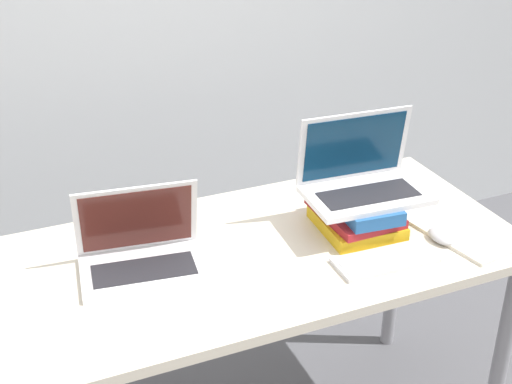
{
  "coord_description": "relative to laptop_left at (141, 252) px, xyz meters",
  "views": [
    {
      "loc": [
        -0.6,
        -1.21,
        1.82
      ],
      "look_at": [
        0.07,
        0.35,
        0.95
      ],
      "focal_mm": 50.0,
      "sensor_mm": 36.0,
      "label": 1
    }
  ],
  "objects": [
    {
      "name": "book_stack",
      "position": [
        0.64,
        -0.04,
        0.0
      ],
      "size": [
        0.23,
        0.28,
        0.1
      ],
      "color": "gold",
      "rests_on": "desk"
    },
    {
      "name": "laptop_left",
      "position": [
        0.0,
        0.0,
        0.0
      ],
      "size": [
        0.35,
        0.26,
        0.23
      ],
      "color": "silver",
      "rests_on": "desk"
    },
    {
      "name": "laptop_on_books",
      "position": [
        0.65,
        -0.02,
        0.1
      ],
      "size": [
        0.36,
        0.24,
        0.23
      ],
      "color": "silver",
      "rests_on": "book_stack"
    },
    {
      "name": "notepad",
      "position": [
        0.91,
        -0.2,
        -0.04
      ],
      "size": [
        0.25,
        0.33,
        0.01
      ],
      "color": "silver",
      "rests_on": "desk"
    },
    {
      "name": "desk",
      "position": [
        0.25,
        -0.04,
        -0.13
      ],
      "size": [
        1.64,
        0.71,
        0.77
      ],
      "color": "beige",
      "rests_on": "ground_plane"
    },
    {
      "name": "mouse",
      "position": [
        0.82,
        -0.2,
        -0.03
      ],
      "size": [
        0.06,
        0.1,
        0.03
      ],
      "color": "#B2B2B7",
      "rests_on": "desk"
    },
    {
      "name": "wireless_keyboard",
      "position": [
        0.61,
        -0.24,
        -0.04
      ],
      "size": [
        0.29,
        0.13,
        0.01
      ],
      "color": "silver",
      "rests_on": "desk"
    }
  ]
}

